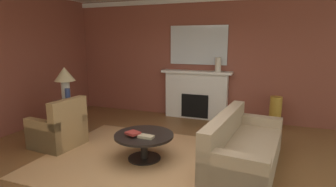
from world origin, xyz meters
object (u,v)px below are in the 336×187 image
Objects in this scene: side_table at (68,115)px; vase_tall_corner at (275,113)px; mantel_mirror at (198,45)px; armchair_near_window at (59,131)px; table_lamp at (65,77)px; vase_on_side_table at (68,96)px; coffee_table at (144,141)px; sofa at (243,150)px; fireplace at (196,96)px; vase_mantel_right at (218,65)px.

vase_tall_corner is (4.30, 1.76, -0.02)m from side_table.
mantel_mirror reaches higher than side_table.
table_lamp reaches higher than armchair_near_window.
vase_tall_corner is at bearing -12.33° from mantel_mirror.
table_lamp is 2.39× the size of vase_on_side_table.
table_lamp reaches higher than coffee_table.
sofa is 2.24m from vase_tall_corner.
armchair_near_window reaches higher than sofa.
vase_tall_corner is (4.30, 1.76, -0.84)m from table_lamp.
sofa is (1.40, -2.48, -0.29)m from fireplace.
mantel_mirror is 3.55m from side_table.
sofa is 2.19× the size of coffee_table.
armchair_near_window is at bearing -124.28° from mantel_mirror.
mantel_mirror is 0.68× the size of sofa.
table_lamp is 0.98× the size of vase_tall_corner.
side_table is (-3.77, 0.41, 0.10)m from sofa.
sofa is at bearing 5.10° from armchair_near_window.
mantel_mirror reaches higher than vase_tall_corner.
vase_mantel_right is at bearing 34.56° from side_table.
mantel_mirror is 1.48× the size of coffee_table.
coffee_table is at bearing -94.12° from fireplace.
table_lamp reaches higher than fireplace.
vase_on_side_table is at bearing -133.99° from mantel_mirror.
mantel_mirror reaches higher than vase_mantel_right.
side_table is 0.82m from table_lamp.
vase_mantel_right is at bearing 74.49° from coffee_table.
fireplace is at bearing 119.48° from sofa.
armchair_near_window reaches higher than side_table.
armchair_near_window is 1.23m from table_lamp.
mantel_mirror is at bearing 167.67° from vase_tall_corner.
side_table is (-0.40, 0.71, 0.09)m from armchair_near_window.
coffee_table is 2.84× the size of vase_mantel_right.
armchair_near_window is at bearing -67.04° from vase_on_side_table.
table_lamp is at bearing 173.79° from sofa.
vase_on_side_table reaches higher than coffee_table.
vase_tall_corner is at bearing 22.33° from table_lamp.
vase_mantel_right is (2.93, 2.01, 1.02)m from side_table.
sofa is at bearing -70.70° from vase_mantel_right.
fireplace is 1.89× the size of armchair_near_window.
fireplace reaches higher than sofa.
side_table is at bearing 173.79° from sofa.
vase_tall_corner is at bearing 22.33° from side_table.
fireplace is 3.21m from table_lamp.
side_table is (-2.18, 0.68, 0.06)m from coffee_table.
vase_tall_corner is at bearing 49.08° from coffee_table.
armchair_near_window is at bearing -60.63° from side_table.
coffee_table is at bearing -17.33° from table_lamp.
vase_mantel_right is (-1.37, 0.25, 1.04)m from vase_tall_corner.
sofa is at bearing -61.67° from mantel_mirror.
sofa reaches higher than coffee_table.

